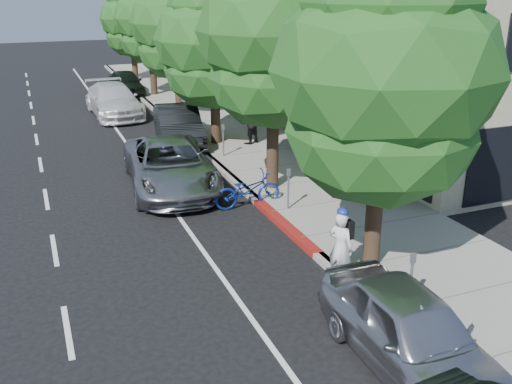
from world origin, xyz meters
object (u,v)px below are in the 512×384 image
near_car_a (411,332)px  white_pickup (114,100)px  street_tree_4 (150,20)px  street_tree_5 (131,20)px  street_tree_1 (274,35)px  street_tree_3 (176,25)px  street_tree_0 (385,76)px  bicycle (248,190)px  pedestrian (249,122)px  dark_suv_far (126,83)px  dark_sedan (178,126)px  street_tree_2 (214,41)px  cyclist (341,248)px  silver_suv (170,165)px

near_car_a → white_pickup: bearing=95.5°
street_tree_4 → street_tree_5: (0.00, 6.00, -0.34)m
street_tree_1 → street_tree_3: 12.01m
street_tree_5 → near_car_a: size_ratio=1.53×
street_tree_4 → white_pickup: size_ratio=1.29×
street_tree_0 → bicycle: bearing=104.8°
street_tree_1 → pedestrian: bearing=76.8°
dark_suv_far → near_car_a: 28.70m
dark_sedan → street_tree_2: bearing=-23.7°
dark_sedan → near_car_a: size_ratio=1.11×
street_tree_2 → dark_sedan: street_tree_2 is taller
street_tree_2 → cyclist: street_tree_2 is taller
street_tree_3 → dark_suv_far: street_tree_3 is taller
street_tree_0 → near_car_a: size_ratio=1.74×
street_tree_0 → street_tree_1: (0.00, 6.00, 0.38)m
street_tree_1 → near_car_a: 10.54m
street_tree_5 → bicycle: street_tree_5 is taller
street_tree_1 → pedestrian: (1.25, 5.33, -4.03)m
cyclist → silver_suv: 8.03m
dark_sedan → dark_suv_far: 12.35m
street_tree_0 → street_tree_5: bearing=90.0°
cyclist → dark_sedan: size_ratio=0.35×
street_tree_0 → near_car_a: (-1.45, -3.50, -3.94)m
street_tree_5 → street_tree_1: bearing=-90.0°
street_tree_1 → dark_suv_far: bearing=94.4°
street_tree_4 → pedestrian: (1.25, -12.67, -3.45)m
street_tree_2 → dark_sedan: (-1.40, 0.85, -3.52)m
white_pickup → cyclist: bearing=-86.6°
dark_sedan → dark_suv_far: size_ratio=1.14×
street_tree_4 → near_car_a: size_ratio=1.62×
dark_suv_far → near_car_a: bearing=-90.5°
street_tree_1 → dark_sedan: (-1.40, 6.85, -4.26)m
white_pickup → dark_suv_far: 5.93m
street_tree_0 → white_pickup: size_ratio=1.38×
street_tree_5 → street_tree_2: bearing=-90.0°
street_tree_0 → street_tree_5: 30.00m
street_tree_0 → street_tree_5: street_tree_0 is taller
street_tree_1 → street_tree_2: street_tree_1 is taller
bicycle → street_tree_0: bearing=-164.9°
street_tree_2 → street_tree_4: 12.00m
street_tree_0 → white_pickup: street_tree_0 is taller
street_tree_3 → street_tree_4: (0.00, 6.00, -0.11)m
bicycle → near_car_a: 8.43m
street_tree_2 → street_tree_3: bearing=90.0°
silver_suv → pedestrian: size_ratio=3.23×
street_tree_2 → near_car_a: 15.97m
street_tree_2 → pedestrian: 3.58m
street_tree_0 → near_car_a: bearing=-112.5°
street_tree_2 → silver_suv: size_ratio=1.23×
street_tree_3 → pedestrian: 7.66m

